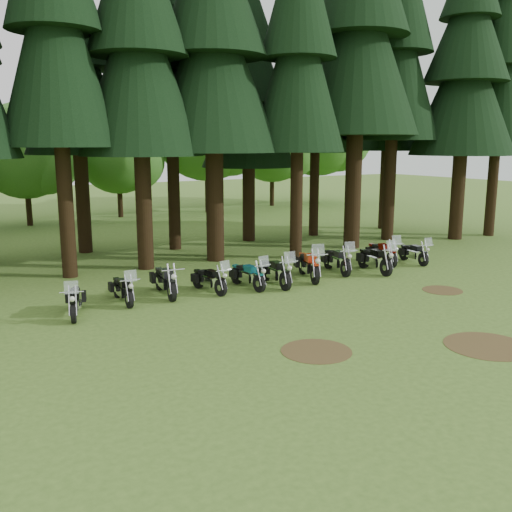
# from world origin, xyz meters

# --- Properties ---
(ground) EXTENTS (120.00, 120.00, 0.00)m
(ground) POSITION_xyz_m (0.00, 0.00, 0.00)
(ground) COLOR #456B25
(ground) RESTS_ON ground
(pine_front_4) EXTENTS (4.95, 4.95, 16.33)m
(pine_front_4) POSITION_xyz_m (-3.21, 9.40, 9.78)
(pine_front_4) COLOR black
(pine_front_4) RESTS_ON ground
(pine_front_5) EXTENTS (5.81, 5.81, 16.72)m
(pine_front_5) POSITION_xyz_m (0.07, 9.44, 10.01)
(pine_front_5) COLOR black
(pine_front_5) RESTS_ON ground
(pine_front_6) EXTENTS (4.15, 4.15, 16.75)m
(pine_front_6) POSITION_xyz_m (3.43, 8.02, 10.03)
(pine_front_6) COLOR black
(pine_front_6) RESTS_ON ground
(pine_front_7) EXTENTS (5.98, 5.98, 19.41)m
(pine_front_7) POSITION_xyz_m (7.37, 8.76, 11.62)
(pine_front_7) COLOR black
(pine_front_7) RESTS_ON ground
(pine_front_8) EXTENTS (4.79, 4.79, 18.63)m
(pine_front_8) POSITION_xyz_m (10.62, 9.61, 11.15)
(pine_front_8) COLOR black
(pine_front_8) RESTS_ON ground
(pine_front_9) EXTENTS (5.44, 5.44, 15.89)m
(pine_front_9) POSITION_xyz_m (13.94, 7.83, 9.51)
(pine_front_9) COLOR black
(pine_front_9) RESTS_ON ground
(pine_front_10) EXTENTS (4.25, 4.25, 17.69)m
(pine_front_10) POSITION_xyz_m (16.52, 7.63, 10.59)
(pine_front_10) COLOR black
(pine_front_10) RESTS_ON ground
(pine_back_2) EXTENTS (4.85, 4.85, 16.30)m
(pine_back_2) POSITION_xyz_m (-4.38, 14.40, 9.76)
(pine_back_2) COLOR black
(pine_back_2) RESTS_ON ground
(pine_back_3) EXTENTS (4.35, 4.35, 16.20)m
(pine_back_3) POSITION_xyz_m (-0.37, 12.94, 9.70)
(pine_back_3) COLOR black
(pine_back_3) RESTS_ON ground
(pine_back_4) EXTENTS (4.94, 4.94, 13.78)m
(pine_back_4) POSITION_xyz_m (4.04, 13.25, 8.25)
(pine_back_4) COLOR black
(pine_back_4) RESTS_ON ground
(pine_back_5) EXTENTS (3.94, 3.94, 16.33)m
(pine_back_5) POSITION_xyz_m (8.07, 12.86, 9.78)
(pine_back_5) COLOR black
(pine_back_5) RESTS_ON ground
(pine_back_6) EXTENTS (4.59, 4.59, 16.58)m
(pine_back_6) POSITION_xyz_m (13.36, 12.79, 9.93)
(pine_back_6) COLOR black
(pine_back_6) RESTS_ON ground
(decid_3) EXTENTS (6.12, 5.95, 7.65)m
(decid_3) POSITION_xyz_m (-4.71, 25.13, 4.51)
(decid_3) COLOR black
(decid_3) RESTS_ON ground
(decid_4) EXTENTS (5.93, 5.76, 7.41)m
(decid_4) POSITION_xyz_m (1.58, 26.32, 4.37)
(decid_4) COLOR black
(decid_4) RESTS_ON ground
(decid_5) EXTENTS (8.45, 8.21, 10.56)m
(decid_5) POSITION_xyz_m (8.29, 25.71, 6.23)
(decid_5) COLOR black
(decid_5) RESTS_ON ground
(decid_6) EXTENTS (7.06, 6.86, 8.82)m
(decid_6) POSITION_xyz_m (14.85, 27.01, 5.20)
(decid_6) COLOR black
(decid_6) RESTS_ON ground
(decid_7) EXTENTS (8.44, 8.20, 10.55)m
(decid_7) POSITION_xyz_m (19.46, 26.83, 6.22)
(decid_7) COLOR black
(decid_7) RESTS_ON ground
(dirt_patch_0) EXTENTS (1.80, 1.80, 0.01)m
(dirt_patch_0) POSITION_xyz_m (-3.00, -2.00, 0.01)
(dirt_patch_0) COLOR #4C3D1E
(dirt_patch_0) RESTS_ON ground
(dirt_patch_1) EXTENTS (1.40, 1.40, 0.01)m
(dirt_patch_1) POSITION_xyz_m (4.50, 0.50, 0.01)
(dirt_patch_1) COLOR #4C3D1E
(dirt_patch_1) RESTS_ON ground
(dirt_patch_2) EXTENTS (2.20, 2.20, 0.01)m
(dirt_patch_2) POSITION_xyz_m (1.00, -4.00, 0.01)
(dirt_patch_2) COLOR #4C3D1E
(dirt_patch_2) RESTS_ON ground
(motorcycle_0) EXTENTS (0.86, 2.07, 1.32)m
(motorcycle_0) POSITION_xyz_m (-7.42, 4.17, 0.44)
(motorcycle_0) COLOR black
(motorcycle_0) RESTS_ON ground
(motorcycle_1) EXTENTS (0.39, 2.03, 1.28)m
(motorcycle_1) POSITION_xyz_m (-5.71, 4.83, 0.43)
(motorcycle_1) COLOR black
(motorcycle_1) RESTS_ON ground
(motorcycle_2) EXTENTS (0.46, 2.34, 0.95)m
(motorcycle_2) POSITION_xyz_m (-4.17, 4.98, 0.49)
(motorcycle_2) COLOR black
(motorcycle_2) RESTS_ON ground
(motorcycle_3) EXTENTS (0.53, 2.04, 1.28)m
(motorcycle_3) POSITION_xyz_m (-2.69, 4.58, 0.43)
(motorcycle_3) COLOR black
(motorcycle_3) RESTS_ON ground
(motorcycle_4) EXTENTS (0.44, 2.14, 1.34)m
(motorcycle_4) POSITION_xyz_m (-1.24, 4.39, 0.45)
(motorcycle_4) COLOR black
(motorcycle_4) RESTS_ON ground
(motorcycle_5) EXTENTS (0.53, 2.32, 1.46)m
(motorcycle_5) POSITION_xyz_m (-0.21, 4.17, 0.49)
(motorcycle_5) COLOR black
(motorcycle_5) RESTS_ON ground
(motorcycle_6) EXTENTS (1.16, 2.44, 1.57)m
(motorcycle_6) POSITION_xyz_m (1.45, 4.35, 0.53)
(motorcycle_6) COLOR black
(motorcycle_6) RESTS_ON ground
(motorcycle_7) EXTENTS (0.80, 2.30, 1.45)m
(motorcycle_7) POSITION_xyz_m (3.09, 4.66, 0.48)
(motorcycle_7) COLOR black
(motorcycle_7) RESTS_ON ground
(motorcycle_8) EXTENTS (0.66, 2.36, 1.48)m
(motorcycle_8) POSITION_xyz_m (4.46, 3.95, 0.49)
(motorcycle_8) COLOR black
(motorcycle_8) RESTS_ON ground
(motorcycle_9) EXTENTS (0.74, 2.27, 1.43)m
(motorcycle_9) POSITION_xyz_m (5.77, 4.92, 0.48)
(motorcycle_9) COLOR black
(motorcycle_9) RESTS_ON ground
(motorcycle_10) EXTENTS (0.60, 2.01, 1.26)m
(motorcycle_10) POSITION_xyz_m (7.14, 4.39, 0.42)
(motorcycle_10) COLOR black
(motorcycle_10) RESTS_ON ground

